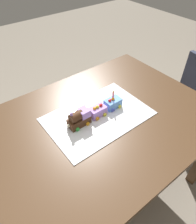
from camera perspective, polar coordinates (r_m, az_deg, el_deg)
ground_plane at (r=1.81m, az=0.19°, el=-19.22°), size 8.00×8.00×0.00m
dining_table at (r=1.29m, az=0.25°, el=-5.74°), size 1.40×1.00×0.74m
cake_board at (r=1.23m, az=0.00°, el=-1.10°), size 0.60×0.40×0.00m
cake_locomotive at (r=1.15m, az=-5.20°, el=-1.72°), size 0.14×0.08×0.12m
cake_car_gondola_lavender at (r=1.22m, az=-0.14°, el=0.28°), size 0.10×0.08×0.07m
cake_car_caboose_sky_blue at (r=1.28m, az=4.04°, el=2.43°), size 0.10×0.08×0.07m
birthday_candle at (r=1.23m, az=4.18°, el=4.88°), size 0.01×0.01×0.05m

